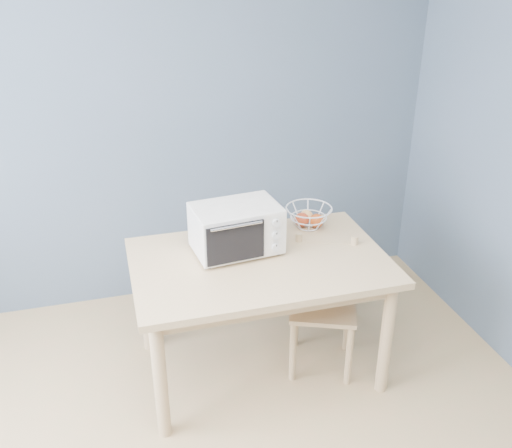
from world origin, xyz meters
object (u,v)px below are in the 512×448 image
object	(u,v)px
fruit_basket	(308,217)
dining_chair	(323,306)
dining_table	(260,275)
toaster_oven	(233,229)

from	to	relation	value
fruit_basket	dining_chair	bearing A→B (deg)	-92.72
dining_table	toaster_oven	size ratio (longest dim) A/B	2.78
dining_table	dining_chair	xyz separation A→B (m)	(0.38, -0.03, -0.25)
dining_table	toaster_oven	world-z (taller)	toaster_oven
toaster_oven	fruit_basket	bearing A→B (deg)	13.81
fruit_basket	dining_table	bearing A→B (deg)	-142.02
toaster_oven	dining_chair	distance (m)	0.72
toaster_oven	fruit_basket	size ratio (longest dim) A/B	1.41
dining_chair	toaster_oven	bearing A→B (deg)	-174.51
dining_table	toaster_oven	bearing A→B (deg)	134.78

